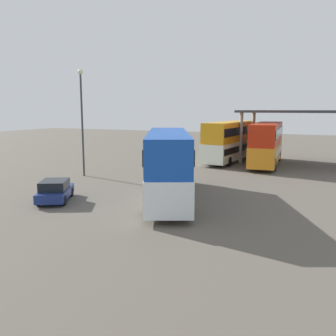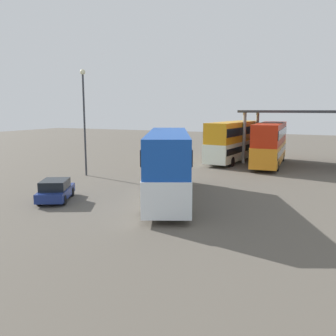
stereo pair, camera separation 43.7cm
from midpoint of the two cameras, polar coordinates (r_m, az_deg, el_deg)
The scene contains 7 objects.
ground_plane at distance 20.82m, azimuth -0.95°, elevation -6.63°, with size 140.00×140.00×0.00m, color #595248.
double_decker_main at distance 22.98m, azimuth 0.55°, elevation 0.84°, with size 7.07×11.56×4.27m.
parked_hatchback at distance 23.79m, azimuth -16.72°, elevation -3.36°, with size 3.18×3.98×1.35m.
double_decker_near_canopy at distance 40.25m, azimuth 10.50°, elevation 4.34°, with size 3.35×10.91×4.35m.
double_decker_mid_row at distance 38.60m, azimuth 16.02°, elevation 3.91°, with size 3.23×11.50×4.31m.
depot_canopy at distance 39.66m, azimuth 23.73°, elevation 7.68°, with size 16.64×7.19×5.59m.
lamppost_tall at distance 31.81m, azimuth -12.65°, elevation 8.72°, with size 0.44×0.44×8.97m.
Camera 2 is at (9.08, -17.86, 5.68)m, focal length 38.84 mm.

